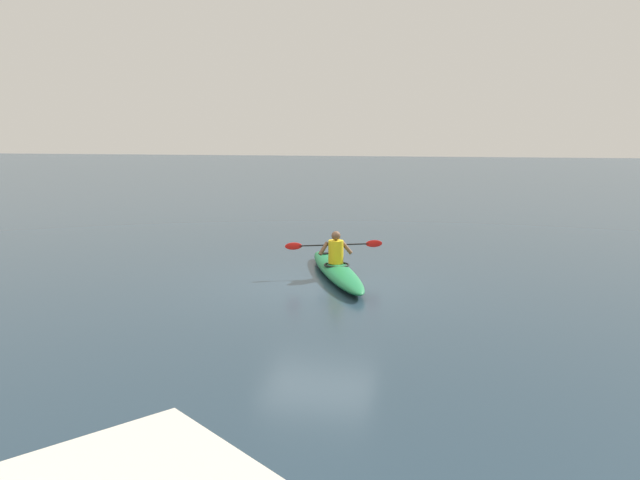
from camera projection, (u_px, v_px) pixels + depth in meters
The scene contains 3 objects.
ground_plane at pixel (319, 284), 14.15m from camera, with size 160.00×160.00×0.00m, color #233847.
kayak at pixel (336, 270), 14.82m from camera, with size 2.40×4.55×0.31m.
kayaker at pixel (336, 249), 14.83m from camera, with size 2.15×0.93×0.75m.
Camera 1 is at (-2.99, 13.47, 3.28)m, focal length 36.07 mm.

